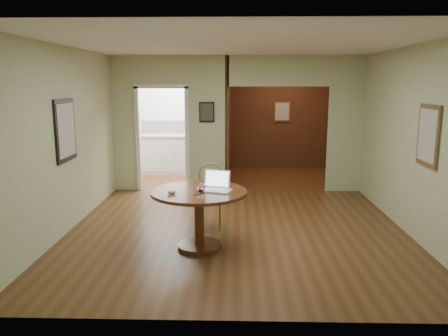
{
  "coord_description": "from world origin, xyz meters",
  "views": [
    {
      "loc": [
        -0.02,
        -6.2,
        2.18
      ],
      "look_at": [
        -0.18,
        -0.2,
        1.0
      ],
      "focal_mm": 35.0,
      "sensor_mm": 36.0,
      "label": 1
    }
  ],
  "objects_px": {
    "open_laptop": "(217,185)",
    "chair": "(210,192)",
    "dining_table": "(199,206)",
    "closed_laptop": "(210,185)"
  },
  "relations": [
    {
      "from": "dining_table",
      "to": "open_laptop",
      "type": "xyz_separation_m",
      "value": [
        0.23,
        0.04,
        0.27
      ]
    },
    {
      "from": "dining_table",
      "to": "open_laptop",
      "type": "distance_m",
      "value": 0.36
    },
    {
      "from": "open_laptop",
      "to": "closed_laptop",
      "type": "distance_m",
      "value": 0.23
    },
    {
      "from": "open_laptop",
      "to": "closed_laptop",
      "type": "relative_size",
      "value": 1.43
    },
    {
      "from": "dining_table",
      "to": "chair",
      "type": "distance_m",
      "value": 0.89
    },
    {
      "from": "closed_laptop",
      "to": "chair",
      "type": "bearing_deg",
      "value": 93.64
    },
    {
      "from": "dining_table",
      "to": "closed_laptop",
      "type": "height_order",
      "value": "closed_laptop"
    },
    {
      "from": "dining_table",
      "to": "open_laptop",
      "type": "bearing_deg",
      "value": 9.69
    },
    {
      "from": "open_laptop",
      "to": "chair",
      "type": "bearing_deg",
      "value": 116.75
    },
    {
      "from": "dining_table",
      "to": "closed_laptop",
      "type": "relative_size",
      "value": 4.3
    }
  ]
}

